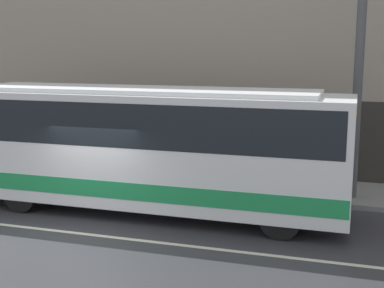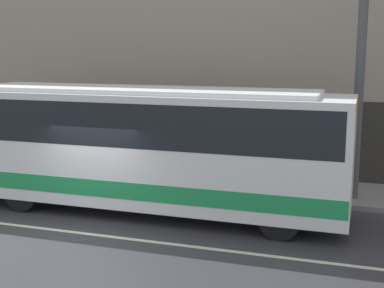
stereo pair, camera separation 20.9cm
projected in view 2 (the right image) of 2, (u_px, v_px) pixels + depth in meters
The scene contains 6 objects.
ground_plane at pixel (77, 233), 13.23m from camera, with size 60.00×60.00×0.00m, color #333338.
sidewalk at pixel (158, 179), 18.28m from camera, with size 60.00×2.83×0.15m.
lane_stripe at pixel (77, 233), 13.23m from camera, with size 54.00×0.14×0.01m.
transit_bus at pixel (142, 143), 14.67m from camera, with size 11.21×2.50×3.45m.
utility_pole_near at pixel (359, 86), 15.17m from camera, with size 0.27×0.27×6.55m.
pedestrian_waiting at pixel (209, 158), 17.50m from camera, with size 0.36×0.36×1.70m.
Camera 2 is at (6.64, -11.10, 4.55)m, focal length 50.00 mm.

